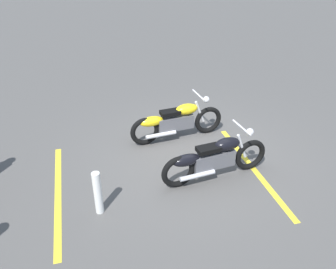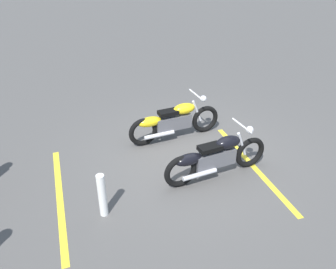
# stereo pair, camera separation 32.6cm
# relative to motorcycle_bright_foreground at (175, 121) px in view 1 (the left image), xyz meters

# --- Properties ---
(ground_plane) EXTENTS (60.00, 60.00, 0.00)m
(ground_plane) POSITION_rel_motorcycle_bright_foreground_xyz_m (-0.10, 0.82, -0.46)
(ground_plane) COLOR #514F4C
(motorcycle_bright_foreground) EXTENTS (2.23, 0.62, 1.04)m
(motorcycle_bright_foreground) POSITION_rel_motorcycle_bright_foreground_xyz_m (0.00, 0.00, 0.00)
(motorcycle_bright_foreground) COLOR black
(motorcycle_bright_foreground) RESTS_ON ground
(motorcycle_dark_foreground) EXTENTS (2.23, 0.62, 1.04)m
(motorcycle_dark_foreground) POSITION_rel_motorcycle_bright_foreground_xyz_m (-0.17, 1.65, 0.00)
(motorcycle_dark_foreground) COLOR black
(motorcycle_dark_foreground) RESTS_ON ground
(bollard_post) EXTENTS (0.14, 0.14, 0.82)m
(bollard_post) POSITION_rel_motorcycle_bright_foreground_xyz_m (2.07, 1.89, -0.05)
(bollard_post) COLOR white
(bollard_post) RESTS_ON ground
(parking_stripe_near) EXTENTS (0.35, 3.20, 0.01)m
(parking_stripe_near) POSITION_rel_motorcycle_bright_foreground_xyz_m (-1.11, 1.65, -0.46)
(parking_stripe_near) COLOR yellow
(parking_stripe_near) RESTS_ON ground
(parking_stripe_mid) EXTENTS (0.35, 3.20, 0.01)m
(parking_stripe_mid) POSITION_rel_motorcycle_bright_foreground_xyz_m (2.73, 1.18, -0.46)
(parking_stripe_mid) COLOR yellow
(parking_stripe_mid) RESTS_ON ground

